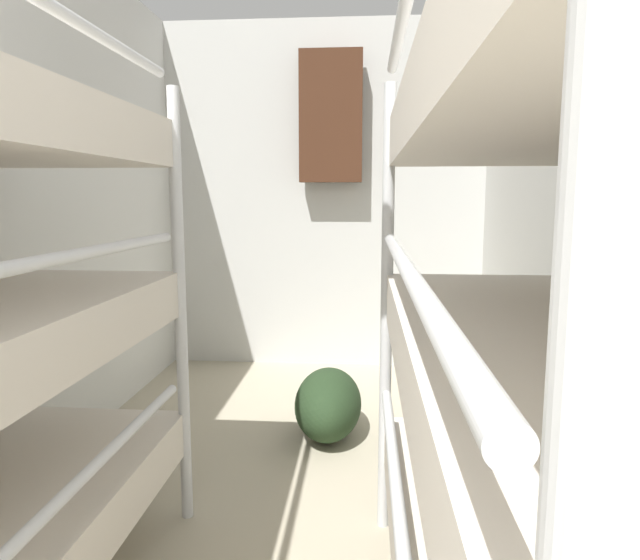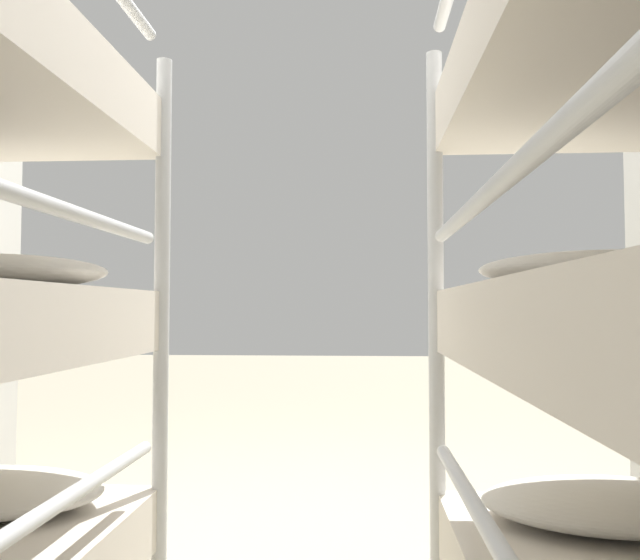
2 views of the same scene
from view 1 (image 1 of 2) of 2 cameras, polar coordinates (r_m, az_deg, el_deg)
name	(u,v)px [view 1 (image 1 of 2)]	position (r m, az deg, el deg)	size (l,w,h in m)	color
wall_back	(324,198)	(4.26, 0.41, 8.23)	(2.45, 0.06, 2.52)	silver
bunk_stack_right_near	(612,386)	(1.22, 27.15, -9.40)	(0.80, 1.93, 1.69)	silver
duffel_bag	(328,404)	(3.10, 0.82, -12.26)	(0.35, 0.61, 0.35)	#23381E
hanging_coat	(331,117)	(4.14, 1.10, 15.98)	(0.44, 0.12, 0.90)	#472819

